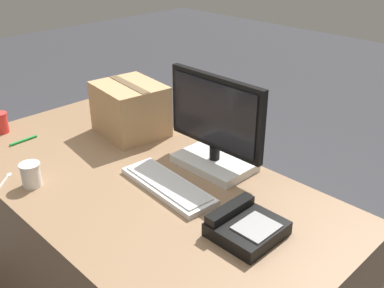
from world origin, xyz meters
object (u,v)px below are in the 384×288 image
object	(u,v)px
paper_cup_right	(31,175)
pen_marker	(23,140)
desk_phone	(246,227)
cardboard_box	(130,109)
paper_cup_left	(1,123)
spoon	(5,179)
monitor	(215,131)
keyboard	(168,185)

from	to	relation	value
paper_cup_right	pen_marker	bearing A→B (deg)	158.51
desk_phone	paper_cup_right	bearing A→B (deg)	-155.37
cardboard_box	pen_marker	xyz separation A→B (m)	(-0.28, -0.43, -0.12)
paper_cup_right	paper_cup_left	bearing A→B (deg)	166.92
spoon	desk_phone	bearing A→B (deg)	-109.69
spoon	monitor	bearing A→B (deg)	-81.74
cardboard_box	pen_marker	world-z (taller)	cardboard_box
paper_cup_left	paper_cup_right	bearing A→B (deg)	-13.08
monitor	desk_phone	world-z (taller)	monitor
paper_cup_left	cardboard_box	bearing A→B (deg)	45.24
cardboard_box	paper_cup_left	bearing A→B (deg)	-134.76
desk_phone	pen_marker	xyz separation A→B (m)	(-1.18, -0.20, -0.02)
paper_cup_right	pen_marker	world-z (taller)	paper_cup_right
cardboard_box	pen_marker	size ratio (longest dim) A/B	2.57
monitor	pen_marker	distance (m)	0.94
desk_phone	paper_cup_right	xyz separation A→B (m)	(-0.79, -0.36, 0.02)
desk_phone	cardboard_box	xyz separation A→B (m)	(-0.91, 0.23, 0.09)
paper_cup_right	pen_marker	size ratio (longest dim) A/B	0.71
paper_cup_left	paper_cup_right	world-z (taller)	paper_cup_left
monitor	paper_cup_right	bearing A→B (deg)	-122.69
keyboard	desk_phone	bearing A→B (deg)	3.43
pen_marker	cardboard_box	bearing A→B (deg)	-36.29
paper_cup_left	spoon	distance (m)	0.49
keyboard	spoon	world-z (taller)	keyboard
desk_phone	spoon	xyz separation A→B (m)	(-0.91, -0.42, -0.03)
desk_phone	paper_cup_left	xyz separation A→B (m)	(-1.36, -0.23, 0.02)
keyboard	paper_cup_right	size ratio (longest dim) A/B	4.59
monitor	paper_cup_left	distance (m)	1.09
paper_cup_right	cardboard_box	xyz separation A→B (m)	(-0.12, 0.59, 0.07)
paper_cup_right	keyboard	bearing A→B (deg)	43.05
monitor	cardboard_box	size ratio (longest dim) A/B	1.35
pen_marker	monitor	bearing A→B (deg)	-63.15
paper_cup_right	cardboard_box	bearing A→B (deg)	101.73
desk_phone	paper_cup_left	distance (m)	1.38
paper_cup_right	cardboard_box	distance (m)	0.60
spoon	cardboard_box	xyz separation A→B (m)	(-0.00, 0.64, 0.12)
desk_phone	cardboard_box	size ratio (longest dim) A/B	0.62
paper_cup_right	pen_marker	xyz separation A→B (m)	(-0.40, 0.16, -0.04)
cardboard_box	spoon	bearing A→B (deg)	-89.91
keyboard	paper_cup_left	size ratio (longest dim) A/B	4.37
monitor	paper_cup_left	size ratio (longest dim) A/B	4.66
desk_phone	cardboard_box	distance (m)	0.94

